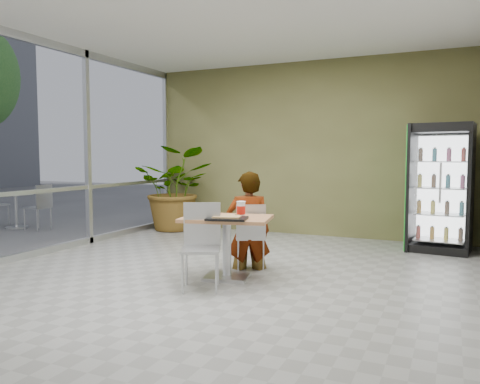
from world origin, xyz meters
name	(u,v)px	position (x,y,z in m)	size (l,w,h in m)	color
ground	(215,279)	(0.00, 0.00, 0.00)	(7.00, 7.00, 0.00)	gray
room_envelope	(215,145)	(0.00, 0.00, 1.60)	(6.00, 7.00, 3.20)	beige
storefront_frame	(30,147)	(-3.00, 0.00, 1.60)	(0.10, 7.00, 3.20)	#B1B3B6
dining_table	(227,234)	(0.13, 0.06, 0.54)	(1.16, 0.92, 0.75)	#B0734B
chair_far	(250,231)	(0.19, 0.62, 0.50)	(0.51, 0.52, 0.86)	#B1B3B6
chair_near	(201,238)	(0.02, -0.37, 0.55)	(0.56, 0.56, 0.95)	#B1B3B6
seated_woman	(248,232)	(0.15, 0.64, 0.49)	(0.58, 0.37, 1.57)	black
pizza_plate	(228,216)	(0.15, 0.06, 0.77)	(0.34, 0.29, 0.03)	white
soda_cup	(241,209)	(0.29, 0.11, 0.84)	(0.11, 0.11, 0.19)	white
napkin_stack	(200,216)	(-0.17, -0.06, 0.76)	(0.16, 0.16, 0.02)	white
cafeteria_tray	(227,219)	(0.24, -0.16, 0.76)	(0.45, 0.33, 0.03)	black
beverage_fridge	(440,188)	(2.40, 2.88, 0.98)	(0.96, 0.78, 1.96)	black
potted_plant	(176,188)	(-2.41, 2.96, 0.83)	(1.49, 1.29, 1.65)	#255E25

